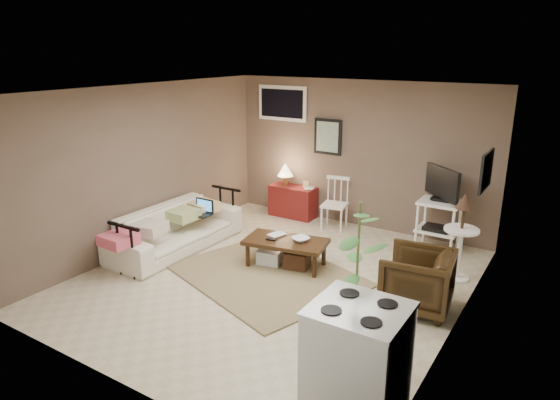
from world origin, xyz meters
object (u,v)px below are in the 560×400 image
Objects in this scene: spindle_chair at (335,205)px; stove at (357,360)px; sofa at (175,222)px; coffee_table at (285,251)px; armchair at (417,277)px; red_console at (292,198)px; side_table at (462,227)px; tv_stand at (440,207)px; potted_plant at (357,276)px.

spindle_chair is 4.36m from stove.
stove is (3.69, -1.77, 0.06)m from sofa.
stove is at bearing -46.59° from coffee_table.
red_console is at bearing -131.90° from armchair.
spindle_chair is 0.74× the size of side_table.
tv_stand is at bearing 96.15° from stove.
coffee_table is 1.25× the size of red_console.
armchair is at bearing -87.23° from sofa.
red_console is 2.62m from tv_stand.
coffee_table is at bearing -157.39° from side_table.
side_table is (3.79, 1.18, 0.30)m from sofa.
side_table reaches higher than sofa.
coffee_table is at bearing 133.41° from stove.
sofa is 2.26× the size of red_console.
stove is at bearing -83.85° from tv_stand.
tv_stand is at bearing -0.06° from spindle_chair.
stove is at bearing -91.95° from side_table.
spindle_chair is at bearing 158.41° from side_table.
stove is (0.12, -1.94, 0.10)m from armchair.
potted_plant is (0.08, -3.11, 0.19)m from tv_stand.
side_table reaches higher than coffee_table.
side_table is at bearing -59.45° from tv_stand.
spindle_chair is 0.54× the size of potted_plant.
armchair is 0.79× the size of stove.
red_console is 1.11× the size of spindle_chair.
armchair is (1.98, -1.88, -0.02)m from spindle_chair.
red_console reaches higher than coffee_table.
armchair is at bearing 80.10° from potted_plant.
red_console is 3.53m from armchair.
red_console is 1.24× the size of armchair.
potted_plant reaches higher than tv_stand.
spindle_chair is at bearing 118.76° from stove.
coffee_table is 0.95× the size of tv_stand.
sofa is 2.51× the size of spindle_chair.
stove is (0.41, -3.82, -0.18)m from tv_stand.
tv_stand is at bearing -177.92° from armchair.
sofa is 1.72× the size of tv_stand.
armchair is at bearing -102.32° from side_table.
red_console is at bearing 170.56° from spindle_chair.
sofa is at bearing -169.42° from coffee_table.
sofa reaches higher than coffee_table.
stove is at bearing -61.24° from spindle_chair.
red_console is 4.99m from stove.
potted_plant is 1.65× the size of stove.
sofa reaches higher than armchair.
red_console is (-1.03, 1.89, 0.10)m from coffee_table.
coffee_table is 2.30m from side_table.
spindle_chair is at bearing -140.30° from armchair.
stove reaches higher than spindle_chair.
stove is (-0.10, -2.96, -0.24)m from side_table.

